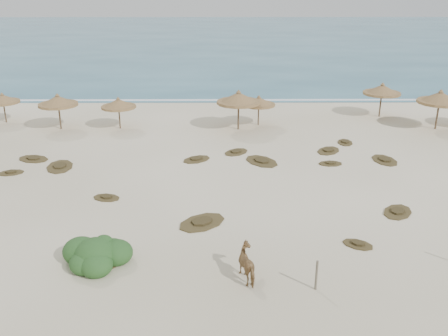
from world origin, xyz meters
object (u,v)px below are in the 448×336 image
(palapa_0, at_px, (3,99))
(horse, at_px, (249,264))
(palapa_1, at_px, (58,101))
(bush, at_px, (96,255))

(palapa_0, distance_m, horse, 29.51)
(horse, bearing_deg, palapa_1, -76.74)
(palapa_1, relative_size, bush, 1.27)
(palapa_0, height_order, bush, palapa_0)
(palapa_0, bearing_deg, bush, -60.00)
(palapa_0, relative_size, bush, 0.95)
(horse, bearing_deg, palapa_0, -70.51)
(palapa_0, bearing_deg, palapa_1, -20.30)
(palapa_1, height_order, bush, palapa_1)
(horse, height_order, bush, horse)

